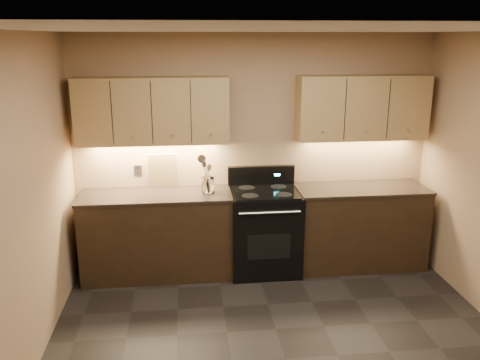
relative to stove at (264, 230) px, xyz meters
name	(u,v)px	position (x,y,z in m)	size (l,w,h in m)	color
floor	(285,359)	(-0.08, -1.68, -0.48)	(4.00, 4.00, 0.00)	black
ceiling	(295,29)	(-0.08, -1.68, 2.12)	(4.00, 4.00, 0.00)	silver
wall_back	(254,152)	(-0.08, 0.32, 0.82)	(4.00, 0.04, 2.60)	#9A755A
wall_left	(13,220)	(-2.08, -1.68, 0.82)	(0.04, 4.00, 2.60)	#9A755A
counter_left	(157,234)	(-1.18, 0.02, -0.01)	(1.62, 0.62, 0.93)	black
counter_right	(359,226)	(1.10, 0.02, -0.01)	(1.46, 0.62, 0.93)	black
stove	(264,230)	(0.00, 0.00, 0.00)	(0.76, 0.68, 1.14)	black
upper_cab_left	(152,111)	(-1.18, 0.17, 1.32)	(1.60, 0.30, 0.70)	tan
upper_cab_right	(362,108)	(1.10, 0.17, 1.32)	(1.44, 0.30, 0.70)	tan
outlet_plate	(138,170)	(-1.38, 0.31, 0.64)	(0.09, 0.01, 0.12)	#B2B5BA
utensil_crock	(208,185)	(-0.62, 0.02, 0.53)	(0.16, 0.16, 0.17)	white
cutting_board	(163,170)	(-1.10, 0.27, 0.65)	(0.31, 0.02, 0.39)	tan
wooden_spoon	(205,178)	(-0.65, 0.01, 0.62)	(0.06, 0.06, 0.30)	tan
black_turner	(208,177)	(-0.61, 0.00, 0.63)	(0.08, 0.08, 0.33)	black
steel_spatula	(209,175)	(-0.60, 0.03, 0.64)	(0.08, 0.08, 0.34)	silver
steel_skimmer	(211,174)	(-0.59, 0.02, 0.66)	(0.09, 0.09, 0.38)	silver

